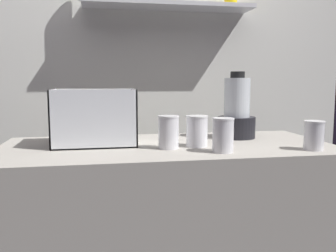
# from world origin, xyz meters

# --- Properties ---
(counter) EXTENTS (1.40, 0.64, 0.90)m
(counter) POSITION_xyz_m (0.00, 0.00, 0.45)
(counter) COLOR #9E998E
(counter) RESTS_ON ground_plane
(back_wall_unit) EXTENTS (2.60, 0.24, 2.50)m
(back_wall_unit) POSITION_xyz_m (0.00, 0.77, 1.26)
(back_wall_unit) COLOR silver
(back_wall_unit) RESTS_ON ground_plane
(carrot_display_bin) EXTENTS (0.34, 0.23, 0.24)m
(carrot_display_bin) POSITION_xyz_m (-0.31, 0.06, 0.97)
(carrot_display_bin) COLOR white
(carrot_display_bin) RESTS_ON counter
(blender_pitcher) EXTENTS (0.18, 0.18, 0.31)m
(blender_pitcher) POSITION_xyz_m (0.36, 0.13, 1.02)
(blender_pitcher) COLOR black
(blender_pitcher) RESTS_ON counter
(juice_cup_pomegranate_far_left) EXTENTS (0.09, 0.09, 0.13)m
(juice_cup_pomegranate_far_left) POSITION_xyz_m (-0.01, -0.09, 0.96)
(juice_cup_pomegranate_far_left) COLOR white
(juice_cup_pomegranate_far_left) RESTS_ON counter
(juice_cup_beet_left) EXTENTS (0.09, 0.09, 0.13)m
(juice_cup_beet_left) POSITION_xyz_m (0.11, -0.06, 0.96)
(juice_cup_beet_left) COLOR white
(juice_cup_beet_left) RESTS_ON counter
(juice_cup_orange_middle) EXTENTS (0.08, 0.08, 0.13)m
(juice_cup_orange_middle) POSITION_xyz_m (0.18, -0.20, 0.96)
(juice_cup_orange_middle) COLOR white
(juice_cup_orange_middle) RESTS_ON counter
(juice_cup_carrot_right) EXTENTS (0.08, 0.08, 0.12)m
(juice_cup_carrot_right) POSITION_xyz_m (0.54, -0.22, 0.95)
(juice_cup_carrot_right) COLOR white
(juice_cup_carrot_right) RESTS_ON counter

